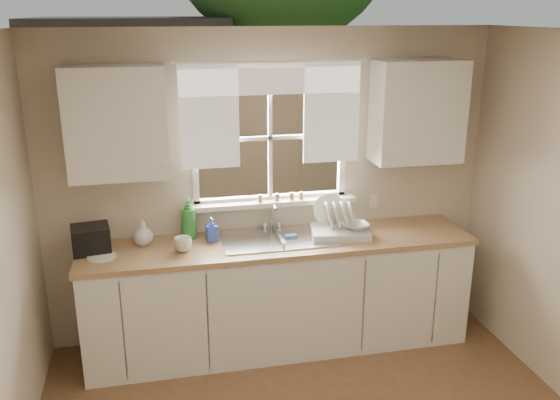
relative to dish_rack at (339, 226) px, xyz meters
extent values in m
cube|color=beige|center=(-0.49, 0.30, -0.41)|extent=(3.60, 0.02, 1.15)
cube|color=beige|center=(-0.49, 0.30, 1.34)|extent=(3.60, 0.02, 0.35)
cube|color=beige|center=(-1.69, 0.30, 0.67)|extent=(1.20, 0.02, 1.00)
cube|color=beige|center=(0.71, 0.30, 0.67)|extent=(1.20, 0.02, 1.00)
cube|color=silver|center=(-0.49, -1.70, 1.52)|extent=(3.60, 4.00, 0.02)
cube|color=white|center=(-0.49, 0.32, 0.17)|extent=(1.30, 0.06, 0.05)
cube|color=white|center=(-0.49, 0.32, 1.17)|extent=(1.30, 0.06, 0.05)
cube|color=white|center=(-1.09, 0.32, 0.67)|extent=(0.05, 0.06, 1.05)
cube|color=white|center=(0.11, 0.32, 0.67)|extent=(0.05, 0.06, 1.05)
cube|color=white|center=(-0.49, 0.32, 0.67)|extent=(0.03, 0.04, 1.00)
cube|color=white|center=(-0.49, 0.32, 0.67)|extent=(1.20, 0.04, 0.03)
cube|color=white|center=(-0.49, 0.26, 0.15)|extent=(1.38, 0.14, 0.04)
cylinder|color=white|center=(-0.49, 0.24, 1.27)|extent=(1.50, 0.02, 0.02)
cube|color=silver|center=(-0.97, 0.25, 0.87)|extent=(0.45, 0.02, 0.80)
cube|color=silver|center=(-0.01, 0.25, 0.87)|extent=(0.45, 0.02, 0.80)
cube|color=silver|center=(-0.49, 0.25, 1.12)|extent=(1.40, 0.02, 0.20)
cube|color=silver|center=(-0.49, -0.02, -0.55)|extent=(3.00, 0.62, 0.87)
cube|color=#A37C51|center=(-0.49, -0.02, -0.09)|extent=(3.04, 0.65, 0.04)
cube|color=silver|center=(-1.64, 0.13, 0.87)|extent=(0.70, 0.33, 0.80)
cube|color=silver|center=(0.66, 0.13, 0.87)|extent=(0.70, 0.33, 0.80)
cube|color=beige|center=(0.39, 0.29, 0.10)|extent=(0.08, 0.01, 0.12)
cylinder|color=brown|center=(-0.33, 0.24, 0.20)|extent=(0.04, 0.04, 0.06)
cylinder|color=brown|center=(-0.59, 0.24, 0.20)|extent=(0.04, 0.04, 0.06)
cylinder|color=brown|center=(-0.25, 0.24, 0.20)|extent=(0.04, 0.04, 0.06)
cylinder|color=brown|center=(-0.45, 0.24, 0.20)|extent=(0.04, 0.04, 0.06)
cube|color=#335421|center=(-0.49, 5.30, -1.00)|extent=(20.00, 10.00, 0.02)
cube|color=#9A7455|center=(-0.49, 3.30, -0.08)|extent=(8.00, 0.10, 1.80)
cube|color=maroon|center=(-1.69, 6.80, 0.12)|extent=(3.00, 3.00, 2.20)
cube|color=black|center=(-1.69, 6.80, 1.37)|extent=(3.20, 3.20, 0.30)
cylinder|color=#423021|center=(0.91, 6.30, 0.62)|extent=(0.36, 0.36, 3.20)
cube|color=#B7B7BC|center=(-0.49, 0.01, -0.15)|extent=(0.84, 0.46, 0.18)
cube|color=#B7B7BC|center=(-0.49, 0.01, -0.07)|extent=(0.88, 0.50, 0.01)
cube|color=#B7B7BC|center=(-0.49, 0.01, -0.09)|extent=(0.02, 0.41, 0.14)
cylinder|color=silver|center=(-0.49, 0.26, 0.04)|extent=(0.03, 0.03, 0.22)
cylinder|color=silver|center=(-0.49, 0.18, 0.15)|extent=(0.02, 0.18, 0.02)
sphere|color=silver|center=(-0.55, 0.26, -0.04)|extent=(0.05, 0.05, 0.05)
sphere|color=silver|center=(-0.43, 0.26, -0.04)|extent=(0.05, 0.05, 0.05)
cube|color=silver|center=(0.00, -0.01, -0.04)|extent=(0.50, 0.41, 0.06)
cylinder|color=white|center=(-0.05, 0.11, 0.11)|extent=(0.27, 0.12, 0.25)
cylinder|color=white|center=(-0.09, 0.01, 0.10)|extent=(0.10, 0.23, 0.22)
cylinder|color=white|center=(-0.03, 0.00, 0.10)|extent=(0.10, 0.23, 0.22)
cylinder|color=white|center=(0.03, -0.01, 0.10)|extent=(0.10, 0.23, 0.22)
cylinder|color=white|center=(0.09, -0.02, 0.10)|extent=(0.10, 0.23, 0.22)
imported|color=beige|center=(0.13, -0.05, 0.01)|extent=(0.21, 0.21, 0.05)
imported|color=#287B2F|center=(-1.16, 0.18, 0.10)|extent=(0.16, 0.16, 0.34)
imported|color=blue|center=(-1.00, 0.09, 0.02)|extent=(0.10, 0.10, 0.19)
imported|color=#F1E8C6|center=(-1.52, 0.12, 0.02)|extent=(0.19, 0.19, 0.19)
cylinder|color=silver|center=(-1.81, -0.06, -0.06)|extent=(0.21, 0.21, 0.01)
imported|color=beige|center=(-1.23, -0.07, -0.02)|extent=(0.17, 0.17, 0.11)
cube|color=black|center=(-1.89, 0.07, 0.03)|extent=(0.30, 0.27, 0.20)
camera|label=1|loc=(-1.39, -4.19, 1.63)|focal=38.00mm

